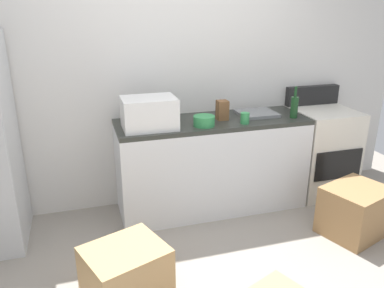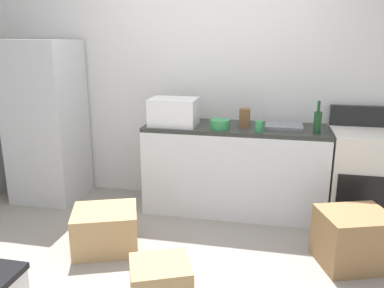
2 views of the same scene
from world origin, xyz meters
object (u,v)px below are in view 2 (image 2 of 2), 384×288
(coffee_mug, at_px, (259,126))
(mixing_bowl, at_px, (220,124))
(stove_oven, at_px, (361,176))
(wine_bottle, at_px, (318,121))
(knife_block, at_px, (245,118))
(microwave, at_px, (174,112))
(cardboard_box_large, at_px, (106,229))
(cardboard_box_small, at_px, (353,239))
(refrigerator, at_px, (47,122))

(coffee_mug, bearing_deg, mixing_bowl, 174.01)
(stove_oven, relative_size, wine_bottle, 3.67)
(stove_oven, height_order, knife_block, stove_oven)
(microwave, bearing_deg, knife_block, 5.80)
(wine_bottle, height_order, cardboard_box_large, wine_bottle)
(wine_bottle, xyz_separation_m, cardboard_box_large, (-1.74, -0.86, -0.83))
(cardboard_box_large, relative_size, cardboard_box_small, 1.01)
(coffee_mug, distance_m, cardboard_box_large, 1.66)
(stove_oven, distance_m, microwave, 1.92)
(refrigerator, distance_m, wine_bottle, 2.82)
(microwave, height_order, knife_block, microwave)
(stove_oven, bearing_deg, refrigerator, -179.03)
(knife_block, bearing_deg, coffee_mug, -50.76)
(wine_bottle, relative_size, coffee_mug, 3.00)
(coffee_mug, xyz_separation_m, knife_block, (-0.15, 0.18, 0.04))
(wine_bottle, bearing_deg, microwave, 177.34)
(mixing_bowl, height_order, cardboard_box_small, mixing_bowl)
(cardboard_box_large, bearing_deg, cardboard_box_small, 5.26)
(wine_bottle, relative_size, mixing_bowl, 1.58)
(knife_block, xyz_separation_m, mixing_bowl, (-0.22, -0.14, -0.04))
(cardboard_box_small, bearing_deg, stove_oven, 77.57)
(coffee_mug, height_order, knife_block, knife_block)
(refrigerator, bearing_deg, mixing_bowl, -3.19)
(refrigerator, relative_size, cardboard_box_large, 3.26)
(microwave, bearing_deg, stove_oven, 2.81)
(knife_block, xyz_separation_m, cardboard_box_small, (0.95, -0.81, -0.77))
(cardboard_box_large, bearing_deg, wine_bottle, 26.34)
(microwave, relative_size, cardboard_box_small, 0.88)
(refrigerator, xyz_separation_m, wine_bottle, (2.81, -0.10, 0.14))
(wine_bottle, distance_m, knife_block, 0.69)
(mixing_bowl, bearing_deg, cardboard_box_large, -134.67)
(refrigerator, height_order, stove_oven, refrigerator)
(knife_block, bearing_deg, cardboard_box_large, -137.00)
(cardboard_box_large, bearing_deg, mixing_bowl, 45.33)
(cardboard_box_small, bearing_deg, cardboard_box_large, -174.74)
(stove_oven, distance_m, cardboard_box_small, 0.89)
(mixing_bowl, distance_m, cardboard_box_large, 1.43)
(stove_oven, height_order, mixing_bowl, stove_oven)
(microwave, bearing_deg, wine_bottle, -2.66)
(stove_oven, distance_m, knife_block, 1.25)
(stove_oven, relative_size, knife_block, 6.11)
(knife_block, height_order, mixing_bowl, knife_block)
(mixing_bowl, bearing_deg, cardboard_box_small, -29.72)
(wine_bottle, bearing_deg, cardboard_box_large, -153.66)
(refrigerator, relative_size, cardboard_box_small, 3.30)
(refrigerator, relative_size, microwave, 3.76)
(wine_bottle, height_order, mixing_bowl, wine_bottle)
(refrigerator, distance_m, mixing_bowl, 1.92)
(knife_block, distance_m, mixing_bowl, 0.27)
(stove_oven, bearing_deg, coffee_mug, -168.44)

